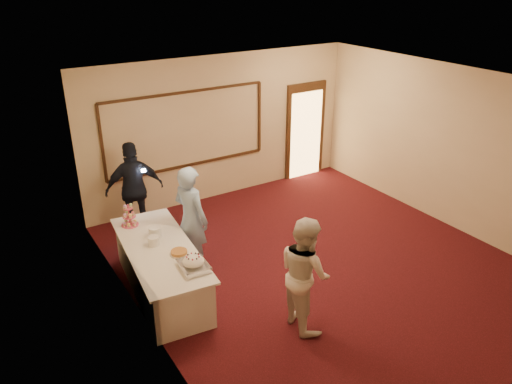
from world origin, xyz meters
TOP-DOWN VIEW (x-y plane):
  - floor at (0.00, 0.00)m, footprint 7.00×7.00m
  - room_walls at (0.00, 0.00)m, footprint 6.04×7.04m
  - wall_molding at (-0.80, 3.47)m, footprint 3.45×0.04m
  - doorway at (2.15, 3.45)m, footprint 1.05×0.07m
  - buffet_table at (-2.52, 0.83)m, footprint 1.21×2.55m
  - pavlova_tray at (-2.33, 0.07)m, footprint 0.39×0.54m
  - cupcake_stand at (-2.65, 1.74)m, footprint 0.28×0.28m
  - plate_stack_a at (-2.56, 0.95)m, footprint 0.17×0.17m
  - plate_stack_b at (-2.45, 1.18)m, footprint 0.20×0.20m
  - tart at (-2.35, 0.51)m, footprint 0.28×0.28m
  - man at (-1.83, 1.19)m, footprint 0.62×0.76m
  - woman at (-1.15, -0.90)m, footprint 0.71×0.86m
  - guest at (-2.19, 2.82)m, footprint 1.10×0.60m
  - camera_flash at (-2.06, 2.59)m, footprint 0.08×0.06m

SIDE VIEW (x-z plane):
  - floor at x=0.00m, z-range 0.00..0.00m
  - buffet_table at x=-2.52m, z-range 0.00..0.77m
  - tart at x=-2.35m, z-range 0.77..0.82m
  - woman at x=-1.15m, z-range 0.00..1.64m
  - plate_stack_a at x=-2.56m, z-range 0.77..0.91m
  - pavlova_tray at x=-2.33m, z-range 0.76..0.94m
  - plate_stack_b at x=-2.45m, z-range 0.77..0.93m
  - guest at x=-2.19m, z-range 0.00..1.77m
  - man at x=-1.83m, z-range 0.00..1.79m
  - cupcake_stand at x=-2.65m, z-range 0.71..1.12m
  - doorway at x=2.15m, z-range -0.02..2.18m
  - camera_flash at x=-2.06m, z-range 1.27..1.32m
  - wall_molding at x=-0.80m, z-range 0.83..2.38m
  - room_walls at x=0.00m, z-range 0.52..3.54m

